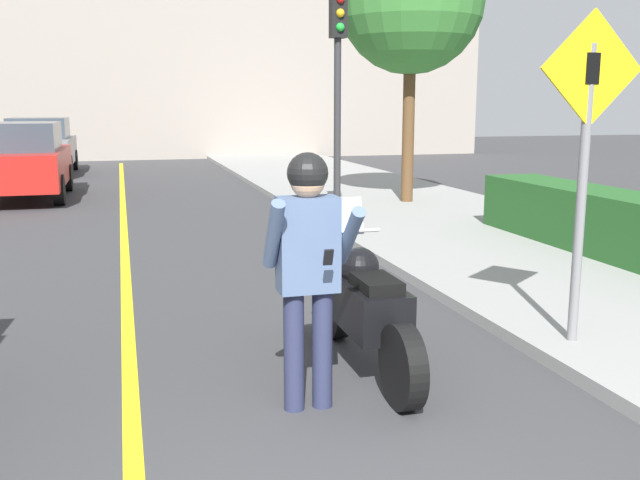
# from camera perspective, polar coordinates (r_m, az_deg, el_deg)

# --- Properties ---
(sidewalk_curb) EXTENTS (4.40, 44.00, 0.12)m
(sidewalk_curb) POSITION_cam_1_polar(r_m,az_deg,el_deg) (8.56, 24.01, -3.67)
(sidewalk_curb) COLOR gray
(sidewalk_curb) RESTS_ON ground
(road_center_line) EXTENTS (0.12, 36.00, 0.01)m
(road_center_line) POSITION_cam_1_polar(r_m,az_deg,el_deg) (8.61, -15.26, -3.41)
(road_center_line) COLOR yellow
(road_center_line) RESTS_ON ground
(building_backdrop) EXTENTS (28.00, 1.20, 7.84)m
(building_backdrop) POSITION_cam_1_polar(r_m,az_deg,el_deg) (28.43, -14.80, 14.20)
(building_backdrop) COLOR gray
(building_backdrop) RESTS_ON ground
(motorcycle) EXTENTS (0.62, 2.18, 1.28)m
(motorcycle) POSITION_cam_1_polar(r_m,az_deg,el_deg) (5.62, 3.58, -5.38)
(motorcycle) COLOR black
(motorcycle) RESTS_ON ground
(person_biker) EXTENTS (0.59, 0.48, 1.76)m
(person_biker) POSITION_cam_1_polar(r_m,az_deg,el_deg) (4.71, -0.96, -1.18)
(person_biker) COLOR #282D4C
(person_biker) RESTS_ON ground
(crossing_sign) EXTENTS (0.91, 0.08, 2.67)m
(crossing_sign) POSITION_cam_1_polar(r_m,az_deg,el_deg) (6.10, 20.47, 6.97)
(crossing_sign) COLOR slate
(crossing_sign) RESTS_ON sidewalk_curb
(traffic_light) EXTENTS (0.26, 0.30, 3.78)m
(traffic_light) POSITION_cam_1_polar(r_m,az_deg,el_deg) (12.14, 1.44, 14.00)
(traffic_light) COLOR #2D2D30
(traffic_light) RESTS_ON sidewalk_curb
(hedge_row) EXTENTS (0.90, 5.68, 0.81)m
(hedge_row) POSITION_cam_1_polar(r_m,az_deg,el_deg) (9.95, 23.08, 1.03)
(hedge_row) COLOR #235623
(hedge_row) RESTS_ON sidewalk_curb
(street_tree) EXTENTS (2.85, 2.85, 5.37)m
(street_tree) POSITION_cam_1_polar(r_m,az_deg,el_deg) (14.70, 7.31, 18.45)
(street_tree) COLOR brown
(street_tree) RESTS_ON sidewalk_curb
(parked_car_red) EXTENTS (1.88, 4.20, 1.68)m
(parked_car_red) POSITION_cam_1_polar(r_m,az_deg,el_deg) (17.02, -22.75, 5.90)
(parked_car_red) COLOR black
(parked_car_red) RESTS_ON ground
(parked_car_grey) EXTENTS (1.88, 4.20, 1.68)m
(parked_car_grey) POSITION_cam_1_polar(r_m,az_deg,el_deg) (22.94, -21.44, 7.04)
(parked_car_grey) COLOR black
(parked_car_grey) RESTS_ON ground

